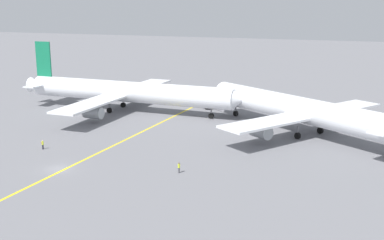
{
  "coord_description": "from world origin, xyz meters",
  "views": [
    {
      "loc": [
        46.74,
        -62.04,
        25.95
      ],
      "look_at": [
        13.94,
        23.56,
        4.0
      ],
      "focal_mm": 45.86,
      "sensor_mm": 36.0,
      "label": 1
    }
  ],
  "objects_px": {
    "airliner_at_gate_left": "(127,92)",
    "airliner_being_pushed": "(299,110)",
    "pushback_tug": "(206,103)",
    "ground_crew_marshaller_foreground": "(179,168)",
    "ground_crew_ramp_agent_by_cones": "(43,144)"
  },
  "relations": [
    {
      "from": "airliner_at_gate_left",
      "to": "airliner_being_pushed",
      "type": "relative_size",
      "value": 1.26
    },
    {
      "from": "pushback_tug",
      "to": "ground_crew_ramp_agent_by_cones",
      "type": "relative_size",
      "value": 4.46
    },
    {
      "from": "airliner_at_gate_left",
      "to": "airliner_being_pushed",
      "type": "bearing_deg",
      "value": -8.31
    },
    {
      "from": "airliner_at_gate_left",
      "to": "airliner_being_pushed",
      "type": "xyz_separation_m",
      "value": [
        42.73,
        -6.24,
        0.12
      ]
    },
    {
      "from": "pushback_tug",
      "to": "ground_crew_marshaller_foreground",
      "type": "height_order",
      "value": "pushback_tug"
    },
    {
      "from": "ground_crew_ramp_agent_by_cones",
      "to": "airliner_being_pushed",
      "type": "bearing_deg",
      "value": 33.84
    },
    {
      "from": "airliner_being_pushed",
      "to": "pushback_tug",
      "type": "height_order",
      "value": "airliner_being_pushed"
    },
    {
      "from": "airliner_at_gate_left",
      "to": "ground_crew_marshaller_foreground",
      "type": "distance_m",
      "value": 47.34
    },
    {
      "from": "ground_crew_ramp_agent_by_cones",
      "to": "ground_crew_marshaller_foreground",
      "type": "height_order",
      "value": "ground_crew_ramp_agent_by_cones"
    },
    {
      "from": "ground_crew_ramp_agent_by_cones",
      "to": "ground_crew_marshaller_foreground",
      "type": "relative_size",
      "value": 1.0
    },
    {
      "from": "airliner_being_pushed",
      "to": "ground_crew_marshaller_foreground",
      "type": "bearing_deg",
      "value": -113.8
    },
    {
      "from": "ground_crew_marshaller_foreground",
      "to": "pushback_tug",
      "type": "bearing_deg",
      "value": 104.53
    },
    {
      "from": "airliner_at_gate_left",
      "to": "ground_crew_ramp_agent_by_cones",
      "type": "bearing_deg",
      "value": -88.18
    },
    {
      "from": "pushback_tug",
      "to": "airliner_being_pushed",
      "type": "bearing_deg",
      "value": -33.21
    },
    {
      "from": "airliner_at_gate_left",
      "to": "ground_crew_ramp_agent_by_cones",
      "type": "relative_size",
      "value": 34.14
    }
  ]
}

